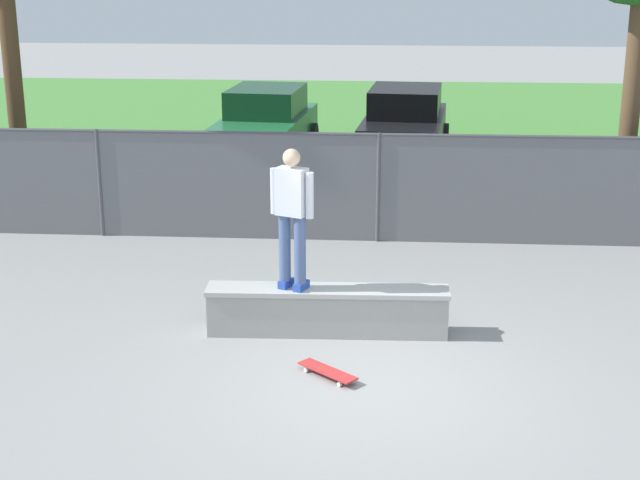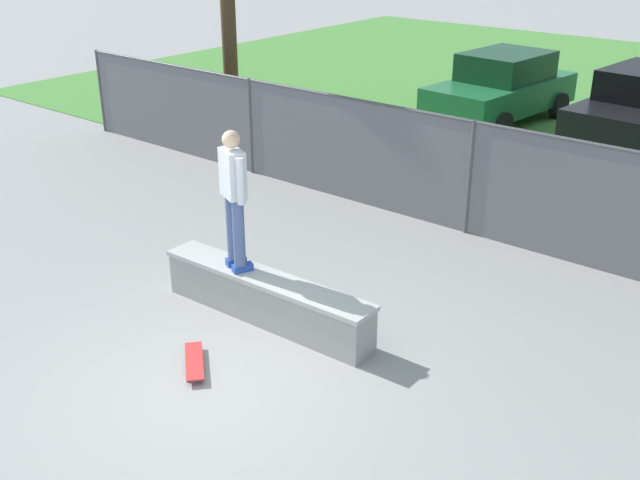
% 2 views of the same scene
% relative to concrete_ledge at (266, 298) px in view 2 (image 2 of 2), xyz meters
% --- Properties ---
extents(ground_plane, '(80.00, 80.00, 0.00)m').
position_rel_concrete_ledge_xyz_m(ground_plane, '(0.59, -1.55, -0.31)').
color(ground_plane, gray).
extents(concrete_ledge, '(3.13, 0.57, 0.62)m').
position_rel_concrete_ledge_xyz_m(concrete_ledge, '(0.00, 0.00, 0.00)').
color(concrete_ledge, '#999993').
rests_on(concrete_ledge, ground).
extents(skateboarder, '(0.56, 0.39, 1.82)m').
position_rel_concrete_ledge_xyz_m(skateboarder, '(-0.44, -0.05, 1.31)').
color(skateboarder, '#2647A5').
rests_on(skateboarder, concrete_ledge).
extents(skateboard, '(0.74, 0.67, 0.09)m').
position_rel_concrete_ledge_xyz_m(skateboard, '(0.09, -1.33, -0.24)').
color(skateboard, red).
rests_on(skateboard, ground).
extents(chainlink_fence, '(19.13, 0.07, 1.87)m').
position_rel_concrete_ledge_xyz_m(chainlink_fence, '(0.59, 4.11, 0.70)').
color(chainlink_fence, '#4C4C51').
rests_on(chainlink_fence, ground).
extents(car_green, '(2.31, 4.35, 1.66)m').
position_rel_concrete_ledge_xyz_m(car_green, '(-2.14, 10.68, 0.53)').
color(car_green, '#1E6638').
rests_on(car_green, ground).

